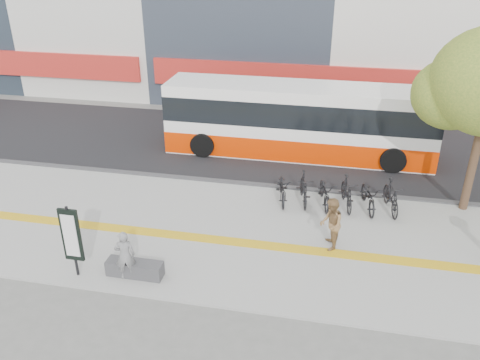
% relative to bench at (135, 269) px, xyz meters
% --- Properties ---
extents(ground, '(120.00, 120.00, 0.00)m').
position_rel_bench_xyz_m(ground, '(2.60, 1.20, -0.30)').
color(ground, '#605F5B').
rests_on(ground, ground).
extents(sidewalk, '(40.00, 7.00, 0.08)m').
position_rel_bench_xyz_m(sidewalk, '(2.60, 2.70, -0.27)').
color(sidewalk, gray).
rests_on(sidewalk, ground).
extents(tactile_strip, '(40.00, 0.45, 0.01)m').
position_rel_bench_xyz_m(tactile_strip, '(2.60, 2.20, -0.22)').
color(tactile_strip, gold).
rests_on(tactile_strip, sidewalk).
extents(street, '(40.00, 8.00, 0.06)m').
position_rel_bench_xyz_m(street, '(2.60, 10.20, -0.28)').
color(street, black).
rests_on(street, ground).
extents(curb, '(40.00, 0.25, 0.14)m').
position_rel_bench_xyz_m(curb, '(2.60, 6.20, -0.23)').
color(curb, '#3E3E40').
rests_on(curb, ground).
extents(bench, '(1.60, 0.45, 0.45)m').
position_rel_bench_xyz_m(bench, '(0.00, 0.00, 0.00)').
color(bench, '#3E3E40').
rests_on(bench, sidewalk).
extents(signboard, '(0.55, 0.10, 2.20)m').
position_rel_bench_xyz_m(signboard, '(-1.60, -0.31, 1.06)').
color(signboard, black).
rests_on(signboard, sidewalk).
extents(bus, '(11.36, 2.69, 3.02)m').
position_rel_bench_xyz_m(bus, '(3.58, 9.70, 1.18)').
color(bus, white).
rests_on(bus, street).
extents(bicycle_row, '(4.67, 1.97, 1.10)m').
position_rel_bench_xyz_m(bicycle_row, '(5.35, 5.20, 0.29)').
color(bicycle_row, black).
rests_on(bicycle_row, sidewalk).
extents(seated_woman, '(0.64, 0.52, 1.50)m').
position_rel_bench_xyz_m(seated_woman, '(-0.18, -0.15, 0.52)').
color(seated_woman, black).
rests_on(seated_woman, sidewalk).
extents(pedestrian_tan, '(0.72, 0.88, 1.66)m').
position_rel_bench_xyz_m(pedestrian_tan, '(5.28, 2.50, 0.61)').
color(pedestrian_tan, olive).
rests_on(pedestrian_tan, sidewalk).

